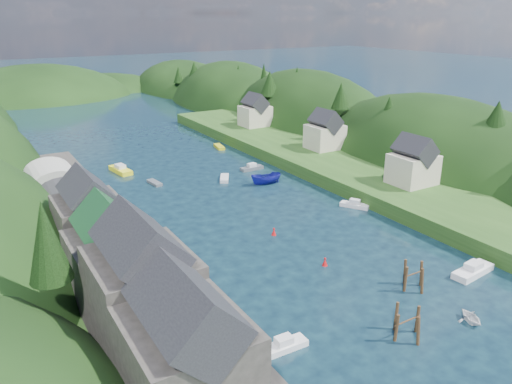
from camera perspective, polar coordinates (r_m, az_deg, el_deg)
ground at (r=95.21m, az=-6.84°, el=1.57°), size 600.00×600.00×0.00m
hillside_right at (r=140.15m, az=5.89°, el=4.38°), size 36.00×245.56×48.00m
far_hills at (r=214.07m, az=-20.48°, el=7.67°), size 103.00×68.00×44.00m
hill_trees at (r=106.71m, az=-10.30°, el=9.50°), size 89.66×148.21×12.79m
quay_left at (r=61.31m, az=-15.74°, el=-8.75°), size 12.00×110.00×2.00m
terrace_left_grass at (r=60.15m, az=-22.25°, el=-9.87°), size 12.00×110.00×2.50m
quayside_buildings at (r=46.37m, az=-14.11°, el=-9.79°), size 8.00×35.84×12.90m
boat_sheds at (r=76.52m, az=-21.42°, el=-0.11°), size 7.00×21.00×7.50m
terrace_right at (r=99.47m, az=8.82°, el=2.99°), size 16.00×120.00×2.40m
right_bank_cottages at (r=106.37m, az=7.35°, el=6.75°), size 9.00×59.24×8.41m
piling_cluster_near at (r=51.60m, az=16.85°, el=-14.42°), size 3.39×3.14×3.60m
piling_cluster_far at (r=59.79m, az=17.54°, el=-9.39°), size 3.03×2.85×3.74m
channel_buoy_near at (r=62.84m, az=7.88°, el=-7.94°), size 0.70×0.70×1.10m
channel_buoy_far at (r=70.42m, az=2.06°, el=-4.59°), size 0.70×0.70×1.10m
moored_boats at (r=78.00m, az=-0.45°, el=-1.99°), size 36.97×79.07×2.28m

